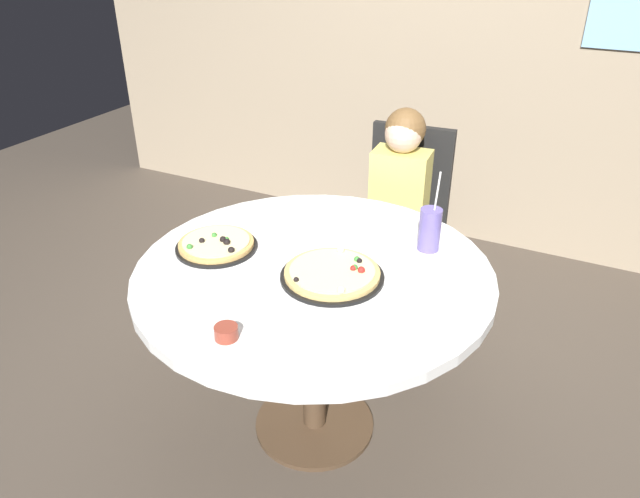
# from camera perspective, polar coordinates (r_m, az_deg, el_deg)

# --- Properties ---
(ground_plane) EXTENTS (8.00, 8.00, 0.00)m
(ground_plane) POSITION_cam_1_polar(r_m,az_deg,el_deg) (2.54, -0.53, -16.49)
(ground_plane) COLOR #4C4238
(dining_table) EXTENTS (1.25, 1.25, 0.75)m
(dining_table) POSITION_cam_1_polar(r_m,az_deg,el_deg) (2.12, -0.61, -3.99)
(dining_table) COLOR white
(dining_table) RESTS_ON ground_plane
(chair_wooden) EXTENTS (0.43, 0.43, 0.95)m
(chair_wooden) POSITION_cam_1_polar(r_m,az_deg,el_deg) (2.99, 8.02, 3.43)
(chair_wooden) COLOR black
(chair_wooden) RESTS_ON ground_plane
(diner_child) EXTENTS (0.28, 0.42, 1.08)m
(diner_child) POSITION_cam_1_polar(r_m,az_deg,el_deg) (2.85, 6.98, 1.13)
(diner_child) COLOR #3F4766
(diner_child) RESTS_ON ground_plane
(pizza_veggie) EXTENTS (0.35, 0.35, 0.05)m
(pizza_veggie) POSITION_cam_1_polar(r_m,az_deg,el_deg) (2.00, 1.21, -2.40)
(pizza_veggie) COLOR black
(pizza_veggie) RESTS_ON dining_table
(pizza_cheese) EXTENTS (0.30, 0.30, 0.05)m
(pizza_cheese) POSITION_cam_1_polar(r_m,az_deg,el_deg) (2.21, -9.91, 0.42)
(pizza_cheese) COLOR black
(pizza_cheese) RESTS_ON dining_table
(soda_cup) EXTENTS (0.08, 0.08, 0.31)m
(soda_cup) POSITION_cam_1_polar(r_m,az_deg,el_deg) (2.18, 10.48, 1.88)
(soda_cup) COLOR #6659A5
(soda_cup) RESTS_ON dining_table
(sauce_bowl) EXTENTS (0.07, 0.07, 0.04)m
(sauce_bowl) POSITION_cam_1_polar(r_m,az_deg,el_deg) (1.75, -8.98, -7.90)
(sauce_bowl) COLOR brown
(sauce_bowl) RESTS_ON dining_table
(plate_small) EXTENTS (0.18, 0.18, 0.01)m
(plate_small) POSITION_cam_1_polar(r_m,az_deg,el_deg) (2.37, 6.22, 2.46)
(plate_small) COLOR white
(plate_small) RESTS_ON dining_table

